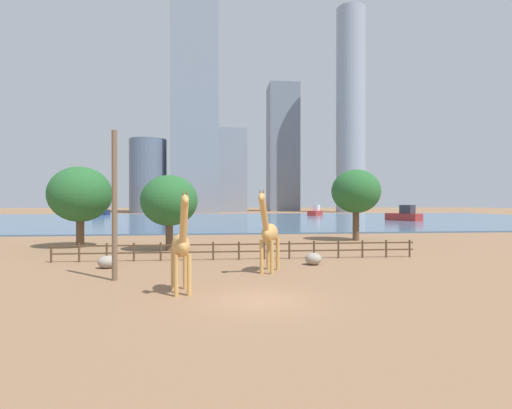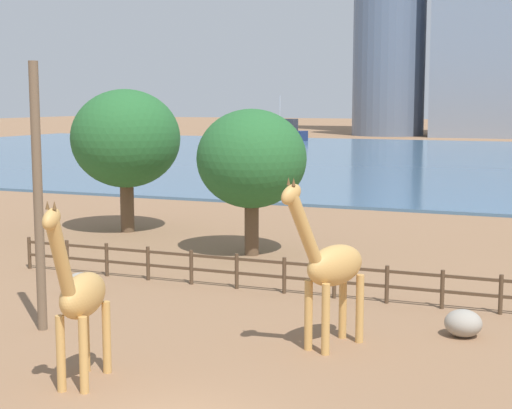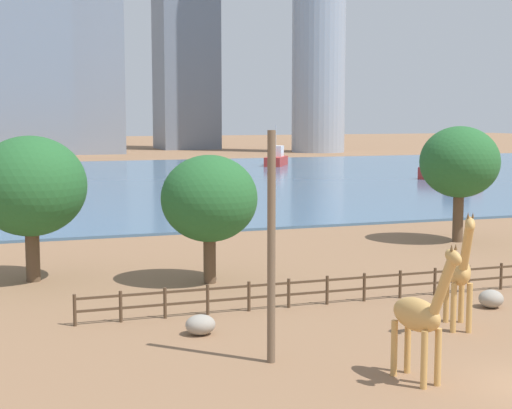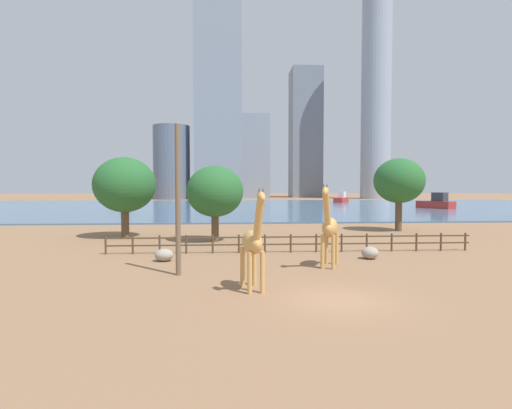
# 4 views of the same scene
# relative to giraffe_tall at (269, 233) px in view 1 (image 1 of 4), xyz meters

# --- Properties ---
(ground_plane) EXTENTS (400.00, 400.00, 0.00)m
(ground_plane) POSITION_rel_giraffe_tall_xyz_m (-1.33, 73.32, -2.31)
(ground_plane) COLOR #8C6647
(harbor_water) EXTENTS (180.00, 86.00, 0.20)m
(harbor_water) POSITION_rel_giraffe_tall_xyz_m (-1.33, 70.32, -2.21)
(harbor_water) COLOR #476B8C
(harbor_water) RESTS_ON ground
(giraffe_tall) EXTENTS (1.83, 3.32, 4.86)m
(giraffe_tall) POSITION_rel_giraffe_tall_xyz_m (0.00, 0.00, 0.00)
(giraffe_tall) COLOR tan
(giraffe_tall) RESTS_ON ground
(giraffe_companion) EXTENTS (1.18, 3.00, 4.65)m
(giraffe_companion) POSITION_rel_giraffe_tall_xyz_m (-4.72, -4.97, -0.13)
(giraffe_companion) COLOR tan
(giraffe_companion) RESTS_ON ground
(utility_pole) EXTENTS (0.28, 0.28, 7.94)m
(utility_pole) POSITION_rel_giraffe_tall_xyz_m (-8.47, -1.57, 1.66)
(utility_pole) COLOR brown
(utility_pole) RESTS_ON ground
(boulder_near_fence) EXTENTS (1.08, 1.06, 0.79)m
(boulder_near_fence) POSITION_rel_giraffe_tall_xyz_m (3.29, 2.44, -1.91)
(boulder_near_fence) COLOR gray
(boulder_near_fence) RESTS_ON ground
(boulder_by_pole) EXTENTS (1.17, 1.04, 0.78)m
(boulder_by_pole) POSITION_rel_giraffe_tall_xyz_m (-9.88, 2.50, -1.92)
(boulder_by_pole) COLOR gray
(boulder_by_pole) RESTS_ON ground
(enclosure_fence) EXTENTS (26.12, 0.14, 1.30)m
(enclosure_fence) POSITION_rel_giraffe_tall_xyz_m (-1.38, 5.32, -1.56)
(enclosure_fence) COLOR #4C3826
(enclosure_fence) RESTS_ON ground
(tree_left_large) EXTENTS (5.62, 5.62, 7.40)m
(tree_left_large) POSITION_rel_giraffe_tall_xyz_m (-15.41, 14.69, 2.53)
(tree_left_large) COLOR brown
(tree_left_large) RESTS_ON ground
(tree_center_broad) EXTENTS (4.83, 4.83, 6.46)m
(tree_center_broad) POSITION_rel_giraffe_tall_xyz_m (-7.02, 11.37, 1.95)
(tree_center_broad) COLOR brown
(tree_center_broad) RESTS_ON ground
(tree_right_tall) EXTENTS (5.23, 5.23, 7.68)m
(tree_right_tall) POSITION_rel_giraffe_tall_xyz_m (12.04, 18.33, 2.97)
(tree_right_tall) COLOR brown
(tree_right_tall) RESTS_ON ground
(boat_ferry) EXTENTS (5.95, 7.45, 6.44)m
(boat_ferry) POSITION_rel_giraffe_tall_xyz_m (26.77, 92.11, -1.03)
(boat_ferry) COLOR #B22D28
(boat_ferry) RESTS_ON harbor_water
(boat_sailboat) EXTENTS (8.56, 4.00, 7.42)m
(boat_sailboat) POSITION_rel_giraffe_tall_xyz_m (-38.95, 102.82, -0.87)
(boat_sailboat) COLOR navy
(boat_sailboat) RESTS_ON harbor_water
(boat_tug) EXTENTS (5.98, 7.99, 3.34)m
(boat_tug) POSITION_rel_giraffe_tall_xyz_m (37.50, 58.30, -0.97)
(boat_tug) COLOR #B22D28
(boat_tug) RESTS_ON harbor_water
(skyline_tower_needle) EXTENTS (17.88, 14.61, 104.69)m
(skyline_tower_needle) POSITION_rel_giraffe_tall_xyz_m (-10.21, 133.96, 50.04)
(skyline_tower_needle) COLOR gray
(skyline_tower_needle) RESTS_ON ground
(skyline_block_central) EXTENTS (15.83, 8.64, 34.58)m
(skyline_block_central) POSITION_rel_giraffe_tall_xyz_m (2.69, 143.49, 14.98)
(skyline_block_central) COLOR gray
(skyline_block_central) RESTS_ON ground
(skyline_tower_glass) EXTENTS (11.75, 11.75, 83.26)m
(skyline_tower_glass) POSITION_rel_giraffe_tall_xyz_m (52.75, 135.10, 39.32)
(skyline_tower_glass) COLOR #939EAD
(skyline_tower_glass) RESTS_ON ground
(skyline_block_left) EXTENTS (14.02, 14.02, 28.19)m
(skyline_block_left) POSITION_rel_giraffe_tall_xyz_m (-28.25, 133.57, 11.79)
(skyline_block_left) COLOR slate
(skyline_block_left) RESTS_ON ground
(skyline_block_right) EXTENTS (13.70, 14.31, 58.59)m
(skyline_block_right) POSITION_rel_giraffe_tall_xyz_m (29.06, 160.85, 26.99)
(skyline_block_right) COLOR slate
(skyline_block_right) RESTS_ON ground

